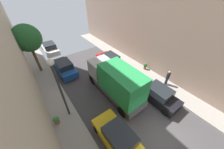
{
  "coord_description": "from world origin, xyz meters",
  "views": [
    {
      "loc": [
        -5.31,
        -1.19,
        9.18
      ],
      "look_at": [
        1.26,
        7.63,
        0.5
      ],
      "focal_mm": 19.54,
      "sensor_mm": 36.0,
      "label": 1
    }
  ],
  "objects_px": {
    "parked_car_right_2": "(157,94)",
    "potted_plant_2": "(56,120)",
    "potted_plant_0": "(145,66)",
    "pedestrian": "(168,77)",
    "parked_car_left_2": "(118,138)",
    "lamp_post": "(58,83)",
    "parked_car_left_4": "(50,48)",
    "street_tree_0": "(27,38)",
    "delivery_truck": "(116,81)",
    "parked_car_right_3": "(110,60)",
    "parked_car_left_3": "(65,68)"
  },
  "relations": [
    {
      "from": "parked_car_left_2",
      "to": "delivery_truck",
      "type": "distance_m",
      "value": 4.75
    },
    {
      "from": "pedestrian",
      "to": "potted_plant_2",
      "type": "relative_size",
      "value": 2.37
    },
    {
      "from": "lamp_post",
      "to": "delivery_truck",
      "type": "bearing_deg",
      "value": -6.08
    },
    {
      "from": "parked_car_left_4",
      "to": "lamp_post",
      "type": "height_order",
      "value": "lamp_post"
    },
    {
      "from": "parked_car_left_2",
      "to": "parked_car_right_3",
      "type": "height_order",
      "value": "same"
    },
    {
      "from": "parked_car_left_2",
      "to": "pedestrian",
      "type": "distance_m",
      "value": 8.07
    },
    {
      "from": "potted_plant_0",
      "to": "pedestrian",
      "type": "bearing_deg",
      "value": -96.17
    },
    {
      "from": "parked_car_left_2",
      "to": "potted_plant_2",
      "type": "distance_m",
      "value": 5.0
    },
    {
      "from": "parked_car_left_3",
      "to": "delivery_truck",
      "type": "xyz_separation_m",
      "value": [
        2.7,
        -6.56,
        1.07
      ]
    },
    {
      "from": "parked_car_left_2",
      "to": "delivery_truck",
      "type": "height_order",
      "value": "delivery_truck"
    },
    {
      "from": "pedestrian",
      "to": "parked_car_left_2",
      "type": "bearing_deg",
      "value": -168.53
    },
    {
      "from": "street_tree_0",
      "to": "parked_car_left_2",
      "type": "bearing_deg",
      "value": -79.17
    },
    {
      "from": "parked_car_left_2",
      "to": "parked_car_right_3",
      "type": "bearing_deg",
      "value": 57.28
    },
    {
      "from": "street_tree_0",
      "to": "potted_plant_0",
      "type": "distance_m",
      "value": 13.53
    },
    {
      "from": "parked_car_left_3",
      "to": "delivery_truck",
      "type": "relative_size",
      "value": 0.64
    },
    {
      "from": "parked_car_left_2",
      "to": "street_tree_0",
      "type": "relative_size",
      "value": 0.75
    },
    {
      "from": "potted_plant_2",
      "to": "parked_car_left_2",
      "type": "bearing_deg",
      "value": -53.71
    },
    {
      "from": "parked_car_left_2",
      "to": "delivery_truck",
      "type": "bearing_deg",
      "value": 54.33
    },
    {
      "from": "delivery_truck",
      "to": "parked_car_right_3",
      "type": "bearing_deg",
      "value": 59.82
    },
    {
      "from": "parked_car_right_2",
      "to": "parked_car_left_2",
      "type": "bearing_deg",
      "value": -170.43
    },
    {
      "from": "potted_plant_2",
      "to": "parked_car_right_3",
      "type": "bearing_deg",
      "value": 27.63
    },
    {
      "from": "potted_plant_0",
      "to": "parked_car_right_2",
      "type": "bearing_deg",
      "value": -125.8
    },
    {
      "from": "parked_car_right_3",
      "to": "potted_plant_0",
      "type": "height_order",
      "value": "parked_car_right_3"
    },
    {
      "from": "lamp_post",
      "to": "parked_car_right_3",
      "type": "bearing_deg",
      "value": 29.64
    },
    {
      "from": "delivery_truck",
      "to": "lamp_post",
      "type": "distance_m",
      "value": 5.0
    },
    {
      "from": "potted_plant_0",
      "to": "potted_plant_2",
      "type": "distance_m",
      "value": 11.24
    },
    {
      "from": "parked_car_left_4",
      "to": "delivery_truck",
      "type": "xyz_separation_m",
      "value": [
        2.7,
        -12.98,
        1.07
      ]
    },
    {
      "from": "parked_car_right_2",
      "to": "potted_plant_0",
      "type": "height_order",
      "value": "parked_car_right_2"
    },
    {
      "from": "potted_plant_2",
      "to": "lamp_post",
      "type": "relative_size",
      "value": 0.13
    },
    {
      "from": "parked_car_left_3",
      "to": "potted_plant_0",
      "type": "xyz_separation_m",
      "value": [
        8.25,
        -5.46,
        -0.12
      ]
    },
    {
      "from": "parked_car_left_2",
      "to": "lamp_post",
      "type": "bearing_deg",
      "value": 114.08
    },
    {
      "from": "street_tree_0",
      "to": "lamp_post",
      "type": "xyz_separation_m",
      "value": [
        0.47,
        -8.14,
        -0.57
      ]
    },
    {
      "from": "pedestrian",
      "to": "street_tree_0",
      "type": "height_order",
      "value": "street_tree_0"
    },
    {
      "from": "parked_car_right_2",
      "to": "potted_plant_0",
      "type": "relative_size",
      "value": 5.22
    },
    {
      "from": "parked_car_left_3",
      "to": "delivery_truck",
      "type": "height_order",
      "value": "delivery_truck"
    },
    {
      "from": "parked_car_left_4",
      "to": "pedestrian",
      "type": "height_order",
      "value": "pedestrian"
    },
    {
      "from": "parked_car_left_4",
      "to": "lamp_post",
      "type": "bearing_deg",
      "value": -98.65
    },
    {
      "from": "potted_plant_2",
      "to": "pedestrian",
      "type": "bearing_deg",
      "value": -12.6
    },
    {
      "from": "pedestrian",
      "to": "street_tree_0",
      "type": "bearing_deg",
      "value": 133.58
    },
    {
      "from": "parked_car_left_2",
      "to": "parked_car_right_2",
      "type": "distance_m",
      "value": 5.48
    },
    {
      "from": "parked_car_right_2",
      "to": "potted_plant_2",
      "type": "bearing_deg",
      "value": 159.54
    },
    {
      "from": "parked_car_left_2",
      "to": "street_tree_0",
      "type": "bearing_deg",
      "value": 100.83
    },
    {
      "from": "potted_plant_2",
      "to": "street_tree_0",
      "type": "bearing_deg",
      "value": 85.98
    },
    {
      "from": "potted_plant_2",
      "to": "potted_plant_0",
      "type": "bearing_deg",
      "value": 4.26
    },
    {
      "from": "street_tree_0",
      "to": "potted_plant_2",
      "type": "distance_m",
      "value": 9.18
    },
    {
      "from": "street_tree_0",
      "to": "delivery_truck",
      "type": "bearing_deg",
      "value": -59.57
    },
    {
      "from": "delivery_truck",
      "to": "potted_plant_0",
      "type": "distance_m",
      "value": 5.78
    },
    {
      "from": "parked_car_right_2",
      "to": "potted_plant_2",
      "type": "relative_size",
      "value": 5.8
    },
    {
      "from": "street_tree_0",
      "to": "lamp_post",
      "type": "relative_size",
      "value": 1.04
    },
    {
      "from": "parked_car_left_4",
      "to": "potted_plant_2",
      "type": "height_order",
      "value": "parked_car_left_4"
    }
  ]
}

